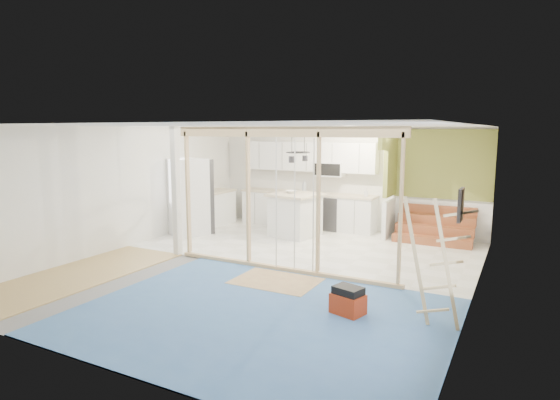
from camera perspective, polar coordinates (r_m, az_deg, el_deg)
The scene contains 17 objects.
room at distance 8.41m, azimuth -1.57°, elevation 0.12°, with size 7.01×8.01×2.61m.
floor_overlays at distance 8.71m, azimuth -0.92°, elevation -8.28°, with size 7.00×8.00×0.03m.
stud_frame at distance 8.51m, azimuth -3.18°, elevation 2.28°, with size 4.66×0.14×2.60m.
base_cabinets at distance 12.22m, azimuth -0.40°, elevation -1.18°, with size 4.45×2.24×0.93m.
upper_cabinets at distance 12.13m, azimuth 3.83°, elevation 5.16°, with size 3.60×0.41×0.85m.
green_partition at distance 11.21m, azimuth 17.04°, elevation 0.03°, with size 2.25×1.51×2.60m.
pot_rack at distance 10.15m, azimuth 2.16°, elevation 5.52°, with size 0.52×0.52×0.72m.
sheathing_panel at distance 5.43m, azimuth 20.74°, elevation -5.14°, with size 0.02×4.00×2.60m, color #A07457.
electrical_panel at distance 5.95m, azimuth 21.17°, elevation -0.55°, with size 0.04×0.30×0.40m, color #37373C.
ceiling_light at distance 10.60m, azimuth 13.27°, elevation 8.37°, with size 0.32×0.32×0.08m, color #FFEABF.
fridge at distance 11.46m, azimuth -11.17°, elevation 0.34°, with size 1.06×1.02×1.86m.
island at distance 11.12m, azimuth 1.86°, elevation -1.89°, with size 1.23×1.23×1.04m.
bowl at distance 11.13m, azimuth 1.39°, elevation 1.02°, with size 0.26×0.26×0.06m, color silver.
soap_bottle_a at distance 12.20m, azimuth 2.98°, elevation 1.76°, with size 0.12×0.13×0.32m, color #A2AAB5.
soap_bottle_b at distance 11.51m, azimuth 10.46°, elevation 0.91°, with size 0.09×0.09×0.20m, color silver.
toolbox at distance 6.65m, azimuth 8.29°, elevation -12.14°, with size 0.50×0.42×0.40m.
ladder at distance 6.28m, azimuth 18.39°, elevation -7.33°, with size 0.90×0.11×1.68m.
Camera 1 is at (4.09, -7.25, 2.53)m, focal length 30.00 mm.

